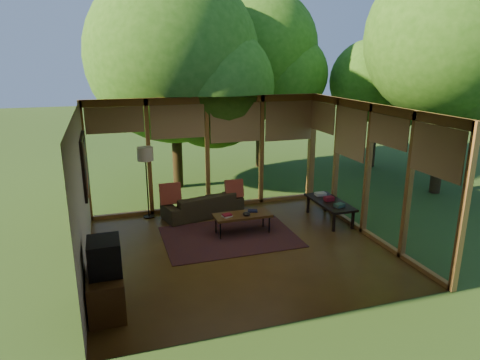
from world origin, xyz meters
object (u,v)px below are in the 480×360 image
object	(u,v)px
media_cabinet	(106,291)
floor_lamp	(145,158)
sofa	(203,204)
side_console	(330,203)
television	(104,256)
coffee_table	(243,216)

from	to	relation	value
media_cabinet	floor_lamp	bearing A→B (deg)	74.69
sofa	side_console	xyz separation A→B (m)	(2.65, -1.19, 0.14)
floor_lamp	sofa	bearing A→B (deg)	-12.43
floor_lamp	side_console	xyz separation A→B (m)	(3.87, -1.45, -1.00)
television	floor_lamp	xyz separation A→B (m)	(0.98, 3.64, 0.56)
sofa	floor_lamp	bearing A→B (deg)	-25.71
coffee_table	side_console	xyz separation A→B (m)	(2.10, 0.10, 0.02)
sofa	media_cabinet	bearing A→B (deg)	43.41
media_cabinet	coffee_table	size ratio (longest dim) A/B	0.83
television	coffee_table	world-z (taller)	television
sofa	floor_lamp	world-z (taller)	floor_lamp
sofa	television	world-z (taller)	television
sofa	coffee_table	size ratio (longest dim) A/B	1.53
side_console	floor_lamp	bearing A→B (deg)	159.43
media_cabinet	television	world-z (taller)	television
coffee_table	television	bearing A→B (deg)	-142.83
television	floor_lamp	size ratio (longest dim) A/B	0.33
sofa	coffee_table	xyz separation A→B (m)	(0.55, -1.29, 0.12)
sofa	floor_lamp	distance (m)	1.69
floor_lamp	coffee_table	world-z (taller)	floor_lamp
media_cabinet	side_console	size ratio (longest dim) A/B	0.71
side_console	sofa	bearing A→B (deg)	155.94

